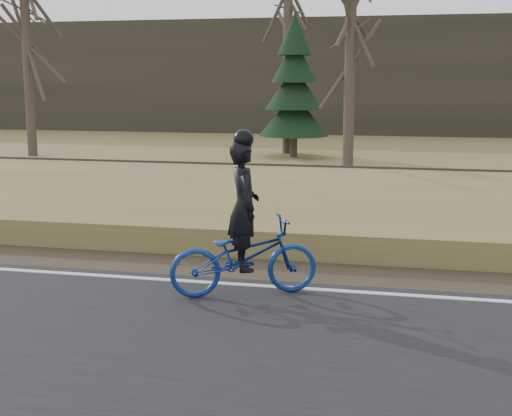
# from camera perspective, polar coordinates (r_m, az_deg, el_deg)

# --- Properties ---
(ground) EXTENTS (120.00, 120.00, 0.00)m
(ground) POSITION_cam_1_polar(r_m,az_deg,el_deg) (9.54, 15.72, -7.69)
(ground) COLOR olive
(ground) RESTS_ON ground
(road) EXTENTS (120.00, 6.00, 0.06)m
(road) POSITION_cam_1_polar(r_m,az_deg,el_deg) (7.19, 16.75, -13.53)
(road) COLOR black
(road) RESTS_ON ground
(edge_line) EXTENTS (120.00, 0.12, 0.01)m
(edge_line) POSITION_cam_1_polar(r_m,az_deg,el_deg) (9.71, 15.68, -6.96)
(edge_line) COLOR silver
(edge_line) RESTS_ON road
(shoulder) EXTENTS (120.00, 1.60, 0.04)m
(shoulder) POSITION_cam_1_polar(r_m,az_deg,el_deg) (10.68, 15.40, -5.63)
(shoulder) COLOR #473A2B
(shoulder) RESTS_ON ground
(embankment) EXTENTS (120.00, 5.00, 0.44)m
(embankment) POSITION_cam_1_polar(r_m,az_deg,el_deg) (13.55, 14.88, -1.38)
(embankment) COLOR olive
(embankment) RESTS_ON ground
(ballast) EXTENTS (120.00, 3.00, 0.45)m
(ballast) POSITION_cam_1_polar(r_m,az_deg,el_deg) (17.29, 14.44, 1.13)
(ballast) COLOR slate
(ballast) RESTS_ON ground
(railroad) EXTENTS (120.00, 2.40, 0.29)m
(railroad) POSITION_cam_1_polar(r_m,az_deg,el_deg) (17.25, 14.48, 2.12)
(railroad) COLOR black
(railroad) RESTS_ON ballast
(treeline_backdrop) EXTENTS (120.00, 4.00, 6.00)m
(treeline_backdrop) POSITION_cam_1_polar(r_m,az_deg,el_deg) (39.08, 13.71, 10.18)
(treeline_backdrop) COLOR #383328
(treeline_backdrop) RESTS_ON ground
(cyclist) EXTENTS (2.07, 1.42, 2.19)m
(cyclist) POSITION_cam_1_polar(r_m,az_deg,el_deg) (9.35, -0.97, -2.90)
(cyclist) COLOR navy
(cyclist) RESTS_ON road
(bare_tree_far_left) EXTENTS (0.36, 0.36, 7.98)m
(bare_tree_far_left) POSITION_cam_1_polar(r_m,az_deg,el_deg) (28.30, -17.85, 12.06)
(bare_tree_far_left) COLOR brown
(bare_tree_far_left) RESTS_ON ground
(bare_tree_left) EXTENTS (0.36, 0.36, 7.73)m
(bare_tree_left) POSITION_cam_1_polar(r_m,az_deg,el_deg) (28.00, 2.56, 12.29)
(bare_tree_left) COLOR brown
(bare_tree_left) RESTS_ON ground
(bare_tree_near_left) EXTENTS (0.36, 0.36, 5.96)m
(bare_tree_near_left) POSITION_cam_1_polar(r_m,az_deg,el_deg) (23.54, 7.51, 10.45)
(bare_tree_near_left) COLOR brown
(bare_tree_near_left) RESTS_ON ground
(conifer) EXTENTS (2.60, 2.60, 5.29)m
(conifer) POSITION_cam_1_polar(r_m,az_deg,el_deg) (26.57, 3.07, 9.46)
(conifer) COLOR brown
(conifer) RESTS_ON ground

